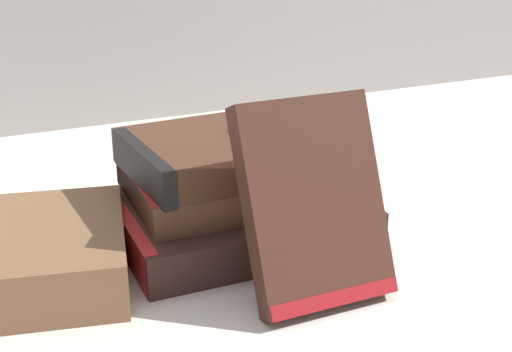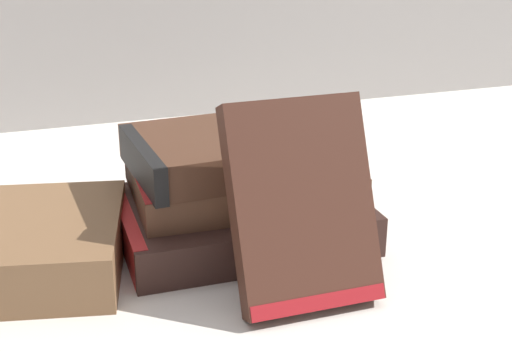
% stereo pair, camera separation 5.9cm
% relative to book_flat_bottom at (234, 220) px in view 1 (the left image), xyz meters
% --- Properties ---
extents(ground_plane, '(3.00, 3.00, 0.00)m').
position_rel_book_flat_bottom_xyz_m(ground_plane, '(-0.04, 0.01, -0.02)').
color(ground_plane, silver).
extents(book_flat_bottom, '(0.23, 0.16, 0.04)m').
position_rel_book_flat_bottom_xyz_m(book_flat_bottom, '(0.00, 0.00, 0.00)').
color(book_flat_bottom, '#331E19').
rests_on(book_flat_bottom, ground_plane).
extents(book_flat_middle, '(0.21, 0.15, 0.03)m').
position_rel_book_flat_bottom_xyz_m(book_flat_middle, '(0.01, 0.02, 0.03)').
color(book_flat_middle, brown).
rests_on(book_flat_middle, book_flat_bottom).
extents(book_flat_top, '(0.20, 0.15, 0.03)m').
position_rel_book_flat_bottom_xyz_m(book_flat_top, '(0.00, 0.01, 0.06)').
color(book_flat_top, '#4C2D1E').
rests_on(book_flat_top, book_flat_middle).
extents(book_leaning_front, '(0.11, 0.09, 0.16)m').
position_rel_book_flat_bottom_xyz_m(book_leaning_front, '(0.02, -0.12, 0.06)').
color(book_leaning_front, '#422319').
rests_on(book_leaning_front, ground_plane).
extents(pocket_watch, '(0.05, 0.05, 0.01)m').
position_rel_book_flat_bottom_xyz_m(pocket_watch, '(0.03, 0.01, 0.08)').
color(pocket_watch, silver).
rests_on(pocket_watch, book_flat_top).
extents(reading_glasses, '(0.11, 0.07, 0.00)m').
position_rel_book_flat_bottom_xyz_m(reading_glasses, '(-0.02, 0.18, -0.02)').
color(reading_glasses, '#ADADB2').
rests_on(reading_glasses, ground_plane).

